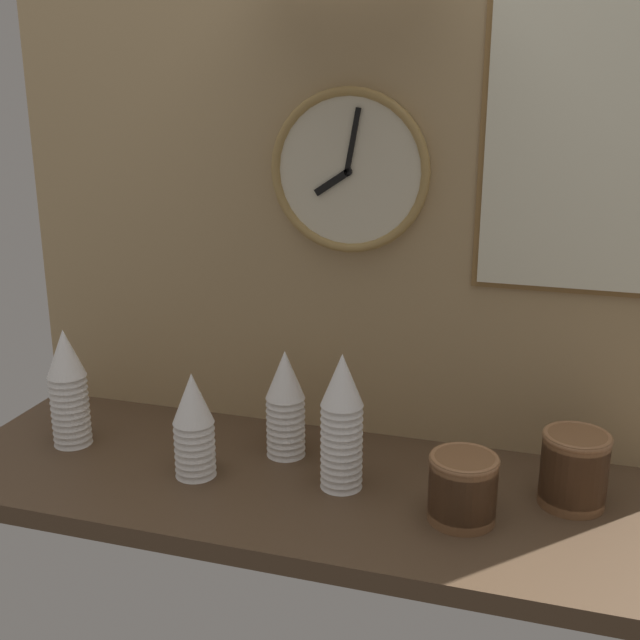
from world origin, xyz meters
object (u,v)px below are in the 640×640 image
at_px(cup_stack_center_left, 194,425).
at_px(menu_board, 611,143).
at_px(cup_stack_center, 285,403).
at_px(cup_stack_far_left, 67,388).
at_px(bowl_stack_far_right, 574,468).
at_px(wall_clock, 349,171).
at_px(bowl_stack_right, 463,487).
at_px(cup_stack_center_right, 342,422).

relative_size(cup_stack_center_left, menu_board, 0.37).
relative_size(cup_stack_center, cup_stack_far_left, 0.89).
bearing_deg(bowl_stack_far_right, wall_clock, 159.94).
bearing_deg(bowl_stack_right, bowl_stack_far_right, 31.35).
relative_size(cup_stack_center_left, bowl_stack_right, 1.73).
height_order(cup_stack_center, cup_stack_center_right, cup_stack_center_right).
xyz_separation_m(cup_stack_center, bowl_stack_far_right, (0.60, -0.04, -0.04)).
distance_m(cup_stack_center_left, menu_board, 0.99).
height_order(cup_stack_center_left, bowl_stack_right, cup_stack_center_left).
distance_m(cup_stack_center, cup_stack_center_right, 0.19).
height_order(cup_stack_center, bowl_stack_far_right, cup_stack_center).
height_order(cup_stack_center_right, bowl_stack_far_right, cup_stack_center_right).
relative_size(cup_stack_center_right, bowl_stack_right, 2.19).
bearing_deg(cup_stack_center, bowl_stack_right, -21.40).
bearing_deg(cup_stack_far_left, bowl_stack_far_right, 2.96).
xyz_separation_m(cup_stack_center_right, menu_board, (0.46, 0.26, 0.53)).
relative_size(bowl_stack_far_right, wall_clock, 0.43).
relative_size(cup_stack_center, bowl_stack_right, 1.85).
height_order(cup_stack_center, menu_board, menu_board).
xyz_separation_m(cup_stack_far_left, bowl_stack_far_right, (1.08, 0.06, -0.06)).
height_order(cup_stack_center_right, cup_stack_center_left, cup_stack_center_right).
xyz_separation_m(cup_stack_center_right, bowl_stack_right, (0.25, -0.06, -0.07)).
relative_size(cup_stack_center_left, wall_clock, 0.65).
xyz_separation_m(cup_stack_center_left, wall_clock, (0.25, 0.29, 0.49)).
height_order(cup_stack_center, bowl_stack_right, cup_stack_center).
bearing_deg(bowl_stack_right, cup_stack_center, 158.60).
distance_m(cup_stack_center_left, wall_clock, 0.62).
distance_m(cup_stack_far_left, bowl_stack_far_right, 1.08).
bearing_deg(bowl_stack_far_right, cup_stack_center_left, -171.94).
bearing_deg(cup_stack_far_left, cup_stack_center_left, -8.64).
bearing_deg(cup_stack_center, cup_stack_center_right, -33.55).
relative_size(cup_stack_center_right, bowl_stack_far_right, 1.92).
distance_m(cup_stack_center_right, wall_clock, 0.53).
bearing_deg(cup_stack_center_left, menu_board, 21.39).
relative_size(cup_stack_far_left, menu_board, 0.45).
distance_m(cup_stack_center, wall_clock, 0.51).
bearing_deg(cup_stack_far_left, cup_stack_center_right, -0.76).
height_order(cup_stack_center, wall_clock, wall_clock).
bearing_deg(wall_clock, cup_stack_far_left, -157.48).
height_order(cup_stack_center_left, menu_board, menu_board).
bearing_deg(cup_stack_far_left, menu_board, 12.80).
relative_size(cup_stack_center_right, menu_board, 0.47).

